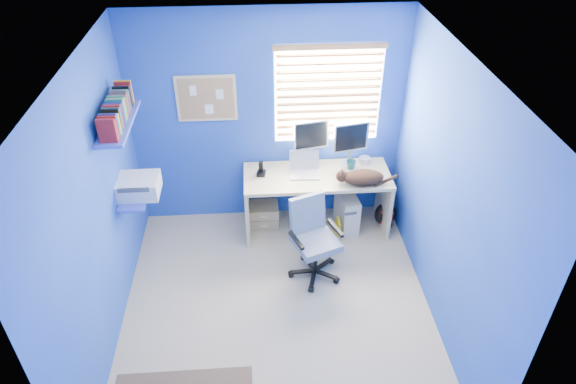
{
  "coord_description": "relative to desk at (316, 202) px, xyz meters",
  "views": [
    {
      "loc": [
        -0.15,
        -3.48,
        3.86
      ],
      "look_at": [
        0.15,
        0.65,
        0.95
      ],
      "focal_mm": 32.0,
      "sensor_mm": 36.0,
      "label": 1
    }
  ],
  "objects": [
    {
      "name": "laptop",
      "position": [
        -0.14,
        0.02,
        0.48
      ],
      "size": [
        0.34,
        0.28,
        0.22
      ],
      "primitive_type": "cube",
      "rotation": [
        0.0,
        0.0,
        -0.05
      ],
      "color": "silver",
      "rests_on": "desk"
    },
    {
      "name": "wall_front",
      "position": [
        -0.52,
        -2.86,
        0.88
      ],
      "size": [
        3.0,
        0.01,
        2.5
      ],
      "primitive_type": "cube",
      "color": "blue",
      "rests_on": "ground"
    },
    {
      "name": "drawer_boxes",
      "position": [
        -0.61,
        0.12,
        -0.23
      ],
      "size": [
        0.35,
        0.28,
        0.27
      ],
      "primitive_type": "cube",
      "color": "tan",
      "rests_on": "floor"
    },
    {
      "name": "mug",
      "position": [
        0.39,
        0.1,
        0.42
      ],
      "size": [
        0.1,
        0.09,
        0.1
      ],
      "primitive_type": "imported",
      "color": "#216865",
      "rests_on": "desk"
    },
    {
      "name": "ceiling",
      "position": [
        -0.52,
        -1.26,
        2.13
      ],
      "size": [
        3.0,
        3.2,
        0.0
      ],
      "primitive_type": "cube",
      "color": "white",
      "rests_on": "wall_back"
    },
    {
      "name": "cd_spindle",
      "position": [
        0.57,
        0.22,
        0.41
      ],
      "size": [
        0.13,
        0.13,
        0.07
      ],
      "primitive_type": "cylinder",
      "color": "silver",
      "rests_on": "desk"
    },
    {
      "name": "window_blinds",
      "position": [
        0.13,
        0.31,
        1.18
      ],
      "size": [
        1.15,
        0.05,
        1.1
      ],
      "color": "white",
      "rests_on": "ground"
    },
    {
      "name": "office_chair",
      "position": [
        -0.12,
        -0.75,
        -0.04
      ],
      "size": [
        0.66,
        0.66,
        0.88
      ],
      "color": "black",
      "rests_on": "floor"
    },
    {
      "name": "tower_pc",
      "position": [
        0.36,
        -0.01,
        -0.14
      ],
      "size": [
        0.25,
        0.46,
        0.45
      ],
      "primitive_type": "cube",
      "rotation": [
        0.0,
        0.0,
        0.13
      ],
      "color": "beige",
      "rests_on": "floor"
    },
    {
      "name": "wall_right",
      "position": [
        0.98,
        -1.26,
        0.88
      ],
      "size": [
        0.01,
        3.2,
        2.5
      ],
      "primitive_type": "cube",
      "color": "blue",
      "rests_on": "ground"
    },
    {
      "name": "yellow_book",
      "position": [
        0.22,
        -0.21,
        -0.25
      ],
      "size": [
        0.03,
        0.17,
        0.24
      ],
      "primitive_type": "cube",
      "color": "yellow",
      "rests_on": "floor"
    },
    {
      "name": "floor",
      "position": [
        -0.52,
        -1.26,
        -0.37
      ],
      "size": [
        3.0,
        3.2,
        0.0
      ],
      "primitive_type": "cube",
      "color": "#C3B69A",
      "rests_on": "ground"
    },
    {
      "name": "wall_shelves",
      "position": [
        -1.87,
        -0.51,
        1.06
      ],
      "size": [
        0.42,
        0.9,
        1.05
      ],
      "color": "blue",
      "rests_on": "ground"
    },
    {
      "name": "monitor_left",
      "position": [
        -0.05,
        0.26,
        0.64
      ],
      "size": [
        0.42,
        0.19,
        0.54
      ],
      "primitive_type": "cube",
      "rotation": [
        0.0,
        0.0,
        0.19
      ],
      "color": "silver",
      "rests_on": "desk"
    },
    {
      "name": "corkboard",
      "position": [
        -1.17,
        0.33,
        1.18
      ],
      "size": [
        0.64,
        0.02,
        0.52
      ],
      "color": "#C6B587",
      "rests_on": "ground"
    },
    {
      "name": "cat",
      "position": [
        0.47,
        -0.21,
        0.45
      ],
      "size": [
        0.46,
        0.27,
        0.16
      ],
      "primitive_type": "ellipsoid",
      "rotation": [
        0.0,
        0.0,
        -0.1
      ],
      "color": "black",
      "rests_on": "desk"
    },
    {
      "name": "phone",
      "position": [
        -0.62,
        0.05,
        0.45
      ],
      "size": [
        0.11,
        0.12,
        0.17
      ],
      "primitive_type": "cube",
      "rotation": [
        0.0,
        0.0,
        -0.17
      ],
      "color": "black",
      "rests_on": "desk"
    },
    {
      "name": "monitor_right",
      "position": [
        0.38,
        0.19,
        0.64
      ],
      "size": [
        0.42,
        0.2,
        0.54
      ],
      "primitive_type": "cube",
      "rotation": [
        0.0,
        0.0,
        0.21
      ],
      "color": "silver",
      "rests_on": "desk"
    },
    {
      "name": "desk",
      "position": [
        0.0,
        0.0,
        0.0
      ],
      "size": [
        1.63,
        0.65,
        0.74
      ],
      "primitive_type": "cube",
      "color": "#C6B587",
      "rests_on": "floor"
    },
    {
      "name": "wall_back",
      "position": [
        -0.52,
        0.34,
        0.88
      ],
      "size": [
        3.0,
        0.01,
        2.5
      ],
      "primitive_type": "cube",
      "color": "blue",
      "rests_on": "ground"
    },
    {
      "name": "wall_left",
      "position": [
        -2.02,
        -1.26,
        0.88
      ],
      "size": [
        0.01,
        3.2,
        2.5
      ],
      "primitive_type": "cube",
      "color": "blue",
      "rests_on": "ground"
    },
    {
      "name": "backpack",
      "position": [
        0.83,
        -0.01,
        -0.22
      ],
      "size": [
        0.31,
        0.28,
        0.3
      ],
      "primitive_type": "ellipsoid",
      "rotation": [
        0.0,
        0.0,
        -0.39
      ],
      "color": "black",
      "rests_on": "floor"
    }
  ]
}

